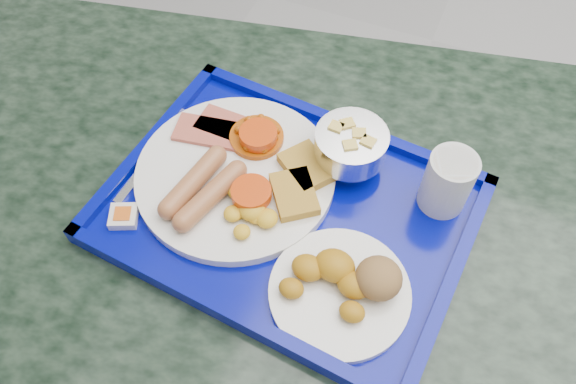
# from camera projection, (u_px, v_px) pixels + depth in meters

# --- Properties ---
(table) EXTENTS (1.26, 0.96, 0.71)m
(table) POSITION_uv_depth(u_px,v_px,m) (259.00, 267.00, 0.92)
(table) COLOR slate
(table) RESTS_ON floor
(tray) EXTENTS (0.50, 0.39, 0.03)m
(tray) POSITION_uv_depth(u_px,v_px,m) (288.00, 211.00, 0.76)
(tray) COLOR #03098E
(tray) RESTS_ON table
(main_plate) EXTENTS (0.28, 0.28, 0.04)m
(main_plate) POSITION_uv_depth(u_px,v_px,m) (239.00, 174.00, 0.77)
(main_plate) COLOR white
(main_plate) RESTS_ON tray
(bread_plate) EXTENTS (0.17, 0.17, 0.06)m
(bread_plate) POSITION_uv_depth(u_px,v_px,m) (345.00, 285.00, 0.67)
(bread_plate) COLOR white
(bread_plate) RESTS_ON tray
(fruit_bowl) EXTENTS (0.10, 0.10, 0.07)m
(fruit_bowl) POSITION_uv_depth(u_px,v_px,m) (351.00, 145.00, 0.76)
(fruit_bowl) COLOR silver
(fruit_bowl) RESTS_ON tray
(juice_cup) EXTENTS (0.06, 0.06, 0.09)m
(juice_cup) POSITION_uv_depth(u_px,v_px,m) (448.00, 181.00, 0.72)
(juice_cup) COLOR silver
(juice_cup) RESTS_ON tray
(spoon) EXTENTS (0.06, 0.15, 0.01)m
(spoon) POSITION_uv_depth(u_px,v_px,m) (184.00, 131.00, 0.83)
(spoon) COLOR silver
(spoon) RESTS_ON tray
(knife) EXTENTS (0.02, 0.18, 0.00)m
(knife) POSITION_uv_depth(u_px,v_px,m) (154.00, 155.00, 0.80)
(knife) COLOR silver
(knife) RESTS_ON tray
(jam_packet) EXTENTS (0.05, 0.05, 0.01)m
(jam_packet) POSITION_uv_depth(u_px,v_px,m) (124.00, 216.00, 0.74)
(jam_packet) COLOR silver
(jam_packet) RESTS_ON tray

